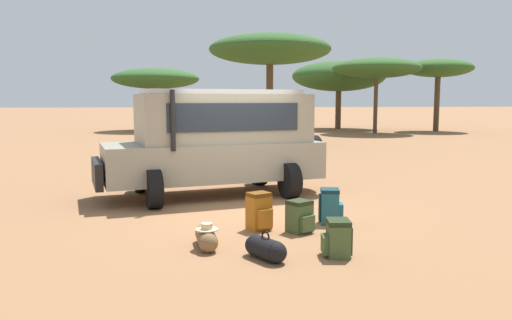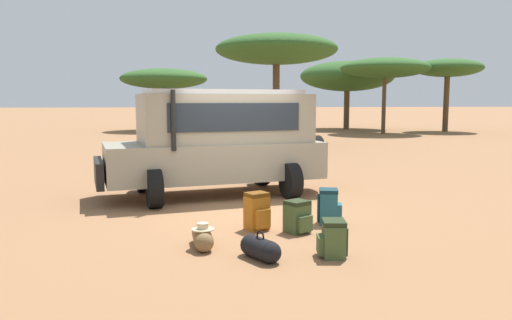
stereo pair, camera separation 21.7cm
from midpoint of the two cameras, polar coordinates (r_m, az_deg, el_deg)
The scene contains 13 objects.
ground_plane at distance 10.24m, azimuth -1.81°, elevation -5.57°, with size 320.00×320.00×0.00m, color #936642.
safari_vehicle at distance 11.58m, azimuth -5.00°, elevation 2.32°, with size 5.48×3.38×2.44m.
backpack_beside_front_wheel at distance 9.05m, azimuth 7.81°, elevation -5.30°, with size 0.47×0.44×0.63m.
backpack_cluster_center at distance 8.56m, azimuth -0.35°, elevation -5.91°, with size 0.46×0.47×0.64m.
backpack_near_rear_wheel at distance 7.21m, azimuth 8.42°, elevation -8.85°, with size 0.45×0.44×0.53m.
backpack_outermost at distance 8.42m, azimuth 4.30°, elevation -6.48°, with size 0.48×0.50×0.54m.
duffel_bag_low_black_case at distance 7.63m, azimuth -6.52°, elevation -8.77°, with size 0.34×0.85×0.39m.
duffel_bag_soft_canvas at distance 7.03m, azimuth 0.19°, elevation -10.09°, with size 0.52×0.69×0.41m.
acacia_tree_far_left at distance 37.55m, azimuth -11.57°, elevation 9.06°, with size 6.34×6.12×4.52m.
acacia_tree_left_mid at distance 24.46m, azimuth 1.33°, elevation 12.46°, with size 5.84×6.05×5.33m.
acacia_tree_centre_back at distance 39.53m, azimuth 9.29°, elevation 9.40°, with size 7.26×6.31×5.22m.
acacia_tree_right_mid at distance 34.73m, azimuth 13.44°, elevation 10.16°, with size 5.93×5.58×5.02m.
acacia_tree_far_right at distance 38.40m, azimuth 19.95°, elevation 9.77°, with size 4.89×4.70×5.15m.
Camera 1 is at (-1.26, -9.93, 2.19)m, focal length 35.00 mm.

